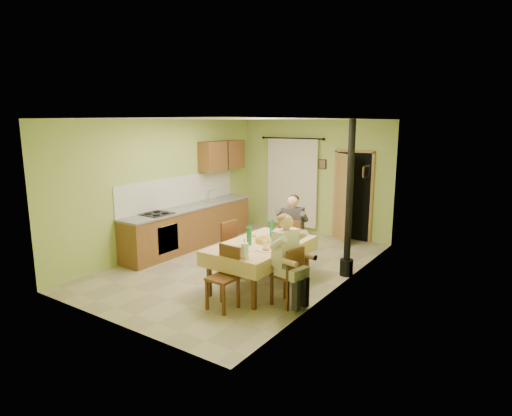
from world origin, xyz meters
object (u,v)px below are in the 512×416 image
Objects in this scene: chair_right at (287,287)px; stove_flue at (348,221)px; chair_far at (291,254)px; chair_left at (236,258)px; man_far at (292,224)px; dining_table at (261,265)px; chair_near at (223,290)px; man_right at (287,250)px.

stove_flue is (0.25, 1.73, 0.74)m from chair_right.
chair_far is 1.67m from chair_right.
stove_flue reaches higher than chair_left.
chair_right is (0.76, -1.48, -0.00)m from chair_far.
man_far is at bearing 145.44° from chair_left.
chair_near is at bearing -87.99° from dining_table.
chair_left reaches higher than chair_near.
dining_table is 2.09× the size of chair_right.
man_right is at bearing -98.50° from stove_flue.
man_far reaches higher than chair_near.
man_far is (-0.03, 2.14, 0.59)m from chair_near.
chair_left is 0.35× the size of stove_flue.
chair_near is 0.68× the size of man_right.
chair_near is at bearing 142.49° from man_right.
man_far is at bearing 37.49° from man_right.
chair_left is (-0.74, 1.32, 0.00)m from chair_near.
man_right is at bearing -135.58° from chair_near.
dining_table is at bearing -101.17° from man_far.
man_right reaches higher than chair_near.
man_far reaches higher than chair_right.
chair_near reaches higher than chair_right.
stove_flue is at bearing -109.66° from chair_near.
chair_far reaches higher than chair_left.
dining_table is 1.19m from man_far.
stove_flue is (1.72, 1.05, 0.73)m from chair_left.
stove_flue reaches higher than chair_far.
stove_flue is (0.26, 1.73, 0.15)m from man_right.
chair_right is 0.33× the size of stove_flue.
chair_far is 1.05× the size of chair_near.
man_right reaches higher than dining_table.
dining_table is 1.06m from chair_near.
chair_left is 1.71m from man_right.
man_far is 1.00× the size of man_right.
chair_far reaches higher than dining_table.
chair_right is 0.67× the size of man_right.
man_far is 1.05m from stove_flue.
chair_left is at bearing 75.91° from man_right.
chair_left is (-1.47, 0.68, 0.00)m from chair_right.
man_far is 1.68m from man_right.
dining_table is 0.69× the size of stove_flue.
man_right reaches higher than chair_left.
chair_near reaches higher than dining_table.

